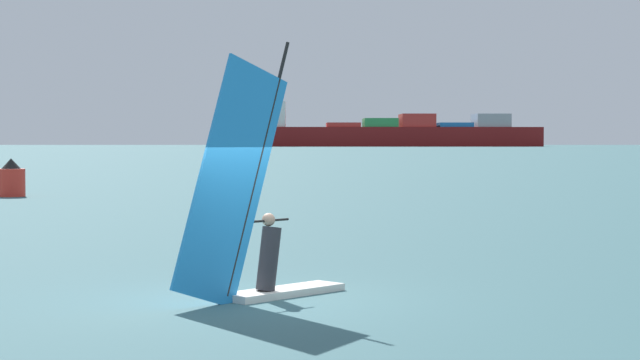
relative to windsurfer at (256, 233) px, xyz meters
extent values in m
plane|color=#386066|center=(-0.07, -0.30, -1.10)|extent=(4000.00, 4000.00, 0.00)
cube|color=white|center=(0.42, 0.44, -1.04)|extent=(2.09, 2.13, 0.12)
cylinder|color=black|center=(0.01, 0.01, 1.09)|extent=(1.04, 1.07, 4.15)
cube|color=#268CD8|center=(-0.39, -0.40, 0.86)|extent=(1.75, 1.80, 4.08)
cylinder|color=black|center=(0.04, 0.04, 0.18)|extent=(0.94, 0.97, 0.04)
cylinder|color=#2D2D33|center=(0.18, 0.18, -0.45)|extent=(0.56, 0.57, 1.09)
sphere|color=tan|center=(0.18, 0.18, 0.20)|extent=(0.22, 0.22, 0.22)
cube|color=maroon|center=(42.36, 612.56, 4.61)|extent=(177.51, 33.20, 11.41)
cube|color=silver|center=(-24.88, 611.30, 17.79)|extent=(11.37, 24.62, 14.94)
cylinder|color=red|center=(-24.88, 611.30, 28.26)|extent=(4.00, 4.00, 6.00)
cube|color=red|center=(14.70, 612.04, 11.62)|extent=(20.25, 27.27, 2.60)
cube|color=#2D8C47|center=(36.64, 612.45, 12.92)|extent=(20.25, 27.27, 5.20)
cube|color=red|center=(58.58, 612.86, 14.22)|extent=(20.25, 27.27, 7.80)
cube|color=#1E66AD|center=(80.53, 613.27, 11.62)|extent=(20.25, 27.27, 2.60)
cube|color=#99999E|center=(102.47, 613.68, 14.22)|extent=(20.25, 27.27, 7.80)
cylinder|color=red|center=(-13.60, 32.86, -0.44)|extent=(1.30, 1.30, 1.32)
cone|color=black|center=(-13.60, 32.86, 0.47)|extent=(0.91, 0.91, 0.50)
camera|label=1|loc=(1.03, -17.35, 1.48)|focal=59.62mm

